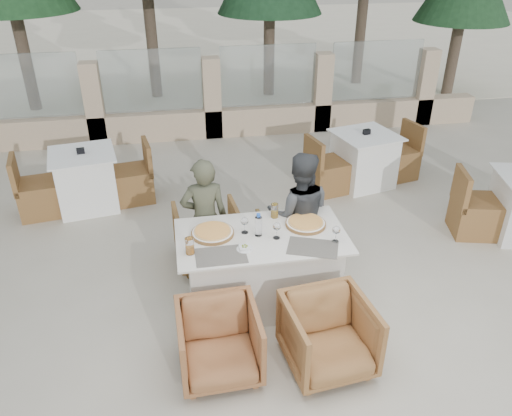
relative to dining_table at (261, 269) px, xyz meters
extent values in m
plane|color=#BCB4A1|center=(0.00, -0.11, -0.39)|extent=(80.00, 80.00, 0.00)
cube|color=#F4E9C8|center=(0.00, 13.89, -0.38)|extent=(30.00, 16.00, 0.01)
cube|color=#635E55|center=(-0.41, -0.27, 0.39)|extent=(0.45, 0.30, 0.00)
cube|color=#5D5850|center=(0.42, -0.28, 0.39)|extent=(0.53, 0.44, 0.00)
cylinder|color=orange|center=(-0.45, 0.10, 0.41)|extent=(0.42, 0.42, 0.05)
cylinder|color=#C6661B|center=(0.45, 0.11, 0.41)|extent=(0.40, 0.40, 0.05)
cylinder|color=#ABCCE0|center=(-0.03, 0.01, 0.50)|extent=(0.07, 0.07, 0.23)
cylinder|color=orange|center=(-0.68, -0.18, 0.46)|extent=(0.10, 0.10, 0.16)
cylinder|color=#C38C1B|center=(0.19, 0.31, 0.46)|extent=(0.08, 0.08, 0.15)
imported|color=olive|center=(-0.45, 0.81, -0.06)|extent=(0.75, 0.77, 0.65)
imported|color=olive|center=(0.43, 0.66, -0.10)|extent=(0.67, 0.68, 0.56)
imported|color=#996037|center=(-0.51, -0.84, -0.08)|extent=(0.68, 0.70, 0.62)
imported|color=#956436|center=(0.39, -0.93, -0.06)|extent=(0.76, 0.78, 0.64)
imported|color=#484A35|center=(-0.49, 0.57, 0.28)|extent=(0.50, 0.34, 1.34)
imported|color=#3C3F41|center=(0.48, 0.44, 0.31)|extent=(0.77, 0.65, 1.39)
camera|label=1|loc=(-0.75, -3.89, 2.89)|focal=35.00mm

